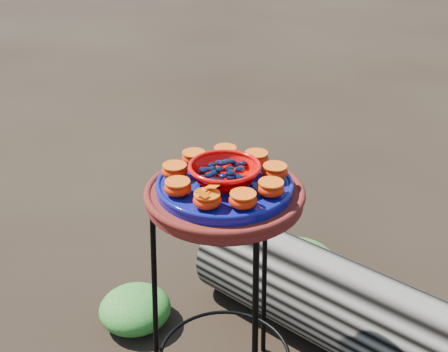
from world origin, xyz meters
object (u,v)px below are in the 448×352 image
Objects in this scene: plant_stand at (225,305)px; red_bowl at (225,174)px; driftwood_log at (429,349)px; cobalt_plate at (225,186)px; terracotta_saucer at (225,196)px.

red_bowl reaches higher than plant_stand.
cobalt_plate is at bearing -140.45° from driftwood_log.
terracotta_saucer is 0.85m from driftwood_log.
cobalt_plate reaches higher than terracotta_saucer.
driftwood_log is at bearing 39.55° from red_bowl.
red_bowl is (0.00, 0.00, 0.43)m from plant_stand.
plant_stand is at bearing 0.00° from cobalt_plate.
plant_stand is at bearing 0.00° from red_bowl.
cobalt_plate reaches higher than plant_stand.
red_bowl reaches higher than cobalt_plate.
terracotta_saucer is (0.00, 0.00, 0.37)m from plant_stand.
driftwood_log is at bearing 39.55° from cobalt_plate.
terracotta_saucer is at bearing -140.45° from driftwood_log.
driftwood_log is at bearing 39.55° from plant_stand.
plant_stand is at bearing -140.45° from driftwood_log.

